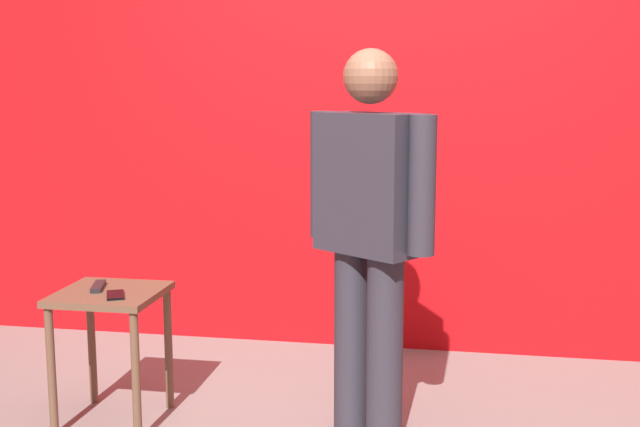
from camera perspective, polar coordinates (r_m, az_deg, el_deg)
The scene contains 5 objects.
back_wall_red at distance 4.47m, azimuth 4.60°, elevation 9.62°, with size 5.46×0.12×3.03m, color red.
standing_person at distance 3.29m, azimuth 3.49°, elevation -0.89°, with size 0.58×0.45×1.61m.
side_table at distance 3.65m, azimuth -14.53°, elevation -7.05°, with size 0.43×0.43×0.59m.
cell_phone at distance 3.52m, azimuth -14.21°, elevation -5.58°, with size 0.07×0.14×0.01m, color black.
tv_remote at distance 3.67m, azimuth -15.35°, elevation -4.97°, with size 0.04×0.17×0.02m, color black.
Camera 1 is at (0.43, -2.89, 1.48)m, focal length 45.45 mm.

